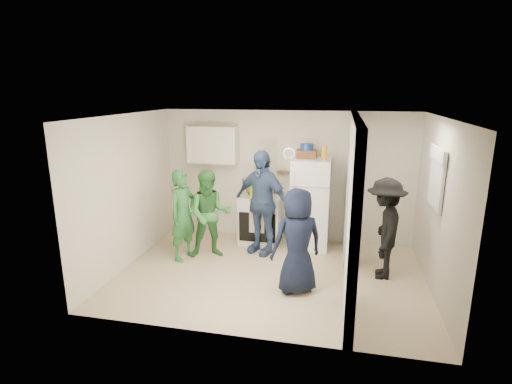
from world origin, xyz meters
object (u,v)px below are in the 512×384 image
person_nook (384,229)px  person_denim (261,202)px  stove (261,219)px  person_green_left (183,215)px  blue_bowl (307,147)px  yellow_cup_stack_top (324,153)px  person_navy (297,241)px  fridge (310,204)px  person_green_center (210,214)px  wicker_basket (307,154)px

person_nook → person_denim: bearing=-101.2°
stove → person_green_left: size_ratio=0.60×
blue_bowl → person_green_left: bearing=-151.8°
yellow_cup_stack_top → person_denim: (-1.05, -0.35, -0.86)m
yellow_cup_stack_top → person_navy: size_ratio=0.16×
fridge → yellow_cup_stack_top: 0.99m
person_green_center → person_nook: 2.89m
person_navy → person_denim: bearing=-87.6°
person_denim → blue_bowl: bearing=58.2°
blue_bowl → person_denim: (-0.73, -0.50, -0.94)m
fridge → blue_bowl: 1.05m
fridge → person_nook: (1.22, -1.01, -0.04)m
blue_bowl → person_green_center: size_ratio=0.15×
fridge → person_nook: 1.59m
yellow_cup_stack_top → person_green_center: size_ratio=0.16×
person_navy → person_nook: (1.26, 0.76, 0.02)m
yellow_cup_stack_top → person_green_left: 2.67m
person_nook → blue_bowl: bearing=-124.6°
blue_bowl → person_green_center: 2.10m
person_green_left → person_green_center: bearing=-44.4°
person_nook → person_green_center: bearing=-89.6°
person_denim → stove: bearing=126.2°
person_green_center → person_green_left: bearing=-175.4°
wicker_basket → yellow_cup_stack_top: yellow_cup_stack_top is taller
blue_bowl → wicker_basket: bearing=0.0°
fridge → person_green_left: size_ratio=1.06×
yellow_cup_stack_top → blue_bowl: bearing=154.9°
fridge → yellow_cup_stack_top: yellow_cup_stack_top is taller
fridge → person_green_left: fridge is taller
fridge → person_denim: bearing=-151.6°
fridge → blue_bowl: bearing=153.4°
person_green_left → stove: bearing=-26.1°
stove → person_nook: (2.16, -1.04, 0.32)m
person_denim → person_nook: size_ratio=1.18×
blue_bowl → person_denim: size_ratio=0.13×
yellow_cup_stack_top → person_denim: yellow_cup_stack_top is taller
person_green_center → person_denim: bearing=5.0°
wicker_basket → person_green_center: (-1.56, -0.88, -0.97)m
person_denim → person_nook: person_denim is taller
person_green_center → person_navy: (1.62, -0.94, -0.00)m
person_green_left → person_nook: (3.30, 0.00, 0.01)m
stove → blue_bowl: (0.84, 0.02, 1.41)m
person_green_center → person_denim: person_denim is taller
yellow_cup_stack_top → person_nook: size_ratio=0.16×
stove → person_green_left: (-1.14, -1.04, 0.32)m
yellow_cup_stack_top → person_navy: bearing=-98.9°
person_denim → person_green_left: bearing=-131.9°
blue_bowl → person_navy: bearing=-88.1°
fridge → wicker_basket: size_ratio=4.78×
person_nook → person_navy: bearing=-55.1°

